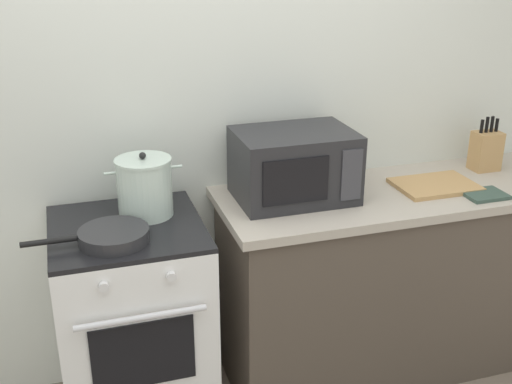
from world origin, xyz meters
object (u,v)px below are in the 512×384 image
object	(u,v)px
stove	(134,325)
cutting_board	(435,185)
microwave	(294,165)
knife_block	(486,150)
frying_pan	(112,236)
stock_pot	(145,187)
oven_mitt	(485,195)

from	to	relation	value
stove	cutting_board	bearing A→B (deg)	0.05
microwave	cutting_board	size ratio (longest dim) A/B	1.39
cutting_board	knife_block	bearing A→B (deg)	21.35
frying_pan	cutting_board	world-z (taller)	frying_pan
cutting_board	stock_pot	bearing A→B (deg)	176.12
stove	knife_block	world-z (taller)	knife_block
microwave	frying_pan	bearing A→B (deg)	-165.59
stove	oven_mitt	size ratio (longest dim) A/B	5.11
frying_pan	microwave	bearing A→B (deg)	14.41
stove	stock_pot	distance (m)	0.60
stock_pot	oven_mitt	bearing A→B (deg)	-9.71
knife_block	oven_mitt	size ratio (longest dim) A/B	1.48
microwave	knife_block	bearing A→B (deg)	3.48
microwave	cutting_board	distance (m)	0.68
frying_pan	knife_block	size ratio (longest dim) A/B	1.74
stove	oven_mitt	world-z (taller)	oven_mitt
cutting_board	stove	bearing A→B (deg)	-179.95
oven_mitt	cutting_board	bearing A→B (deg)	133.02
stove	stock_pot	world-z (taller)	stock_pot
cutting_board	oven_mitt	bearing A→B (deg)	-46.98
stove	frying_pan	size ratio (longest dim) A/B	1.98
stock_pot	microwave	xyz separation A→B (m)	(0.64, -0.01, 0.03)
frying_pan	oven_mitt	bearing A→B (deg)	-1.16
oven_mitt	stock_pot	bearing A→B (deg)	170.29
frying_pan	stove	bearing A→B (deg)	63.17
knife_block	oven_mitt	distance (m)	0.38
stove	knife_block	bearing A→B (deg)	4.60
microwave	stock_pot	bearing A→B (deg)	179.10
microwave	cutting_board	world-z (taller)	microwave
microwave	oven_mitt	distance (m)	0.86
stock_pot	frying_pan	xyz separation A→B (m)	(-0.16, -0.22, -0.10)
cutting_board	knife_block	size ratio (longest dim) A/B	1.35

